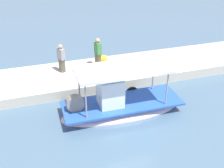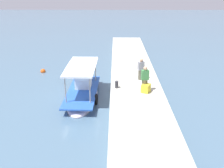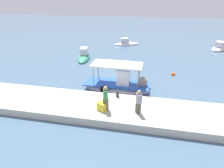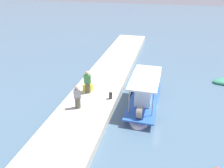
% 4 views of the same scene
% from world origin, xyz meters
% --- Properties ---
extents(ground_plane, '(120.00, 120.00, 0.00)m').
position_xyz_m(ground_plane, '(0.00, 0.00, 0.00)').
color(ground_plane, slate).
extents(dock_quay, '(36.00, 3.67, 0.56)m').
position_xyz_m(dock_quay, '(0.00, -3.99, 0.28)').
color(dock_quay, beige).
rests_on(dock_quay, ground_plane).
extents(main_fishing_boat, '(6.02, 2.17, 2.72)m').
position_xyz_m(main_fishing_boat, '(0.18, -0.20, 0.41)').
color(main_fishing_boat, silver).
rests_on(main_fishing_boat, ground_plane).
extents(fisherman_near_bollard, '(0.49, 0.54, 1.67)m').
position_xyz_m(fisherman_near_bollard, '(2.26, -4.44, 1.32)').
color(fisherman_near_bollard, '#545344').
rests_on(fisherman_near_bollard, dock_quay).
extents(fisherman_by_crate, '(0.46, 0.55, 1.78)m').
position_xyz_m(fisherman_by_crate, '(0.06, -4.50, 1.37)').
color(fisherman_by_crate, brown).
rests_on(fisherman_by_crate, dock_quay).
extents(mooring_bollard, '(0.24, 0.24, 0.51)m').
position_xyz_m(mooring_bollard, '(0.55, -2.58, 0.81)').
color(mooring_bollard, '#2D2D33').
rests_on(mooring_bollard, dock_quay).
extents(cargo_crate, '(0.78, 0.73, 0.56)m').
position_xyz_m(cargo_crate, '(-0.16, -4.58, 0.84)').
color(cargo_crate, gold).
rests_on(cargo_crate, dock_quay).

